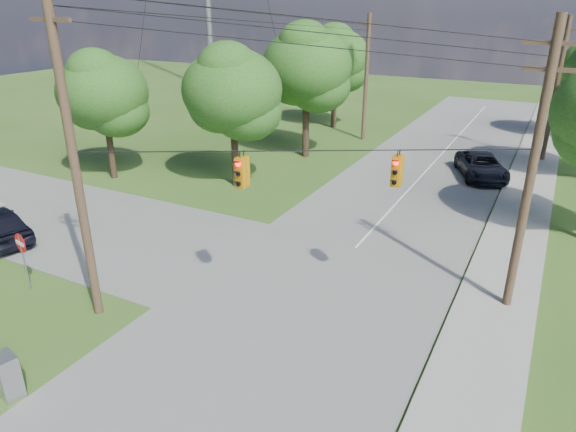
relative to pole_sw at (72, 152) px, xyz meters
The scene contains 16 objects.
ground 7.75m from the pole_sw, ahead, with size 140.00×140.00×0.00m, color #2F501A.
main_road 10.16m from the pole_sw, 34.88° to the left, with size 10.00×100.00×0.03m, color gray.
sidewalk_east 15.37m from the pole_sw, 19.08° to the left, with size 2.60×100.00×0.12m, color gray.
pole_sw is the anchor object (origin of this frame).
pole_ne 15.51m from the pole_sw, 29.38° to the left, with size 2.00×0.32×10.50m.
pole_north_e 32.55m from the pole_sw, 65.48° to the left, with size 2.00×0.32×10.00m.
pole_north_w 29.62m from the pole_sw, 90.77° to the left, with size 2.00×0.32×10.00m.
power_lines 13.04m from the pole_sw, 61.30° to the left, with size 13.93×29.62×4.93m.
traffic_signals 8.24m from the pole_sw, 29.38° to the left, with size 4.91×3.27×1.05m.
tree_w_near 14.99m from the pole_sw, 103.11° to the left, with size 6.00×6.00×8.40m.
tree_w_mid 22.73m from the pole_sw, 96.06° to the left, with size 6.40×6.40×9.22m.
tree_w_far 32.90m from the pole_sw, 97.69° to the left, with size 6.00×6.00×8.73m.
tree_cross_n 16.64m from the pole_sw, 133.29° to the left, with size 5.60×5.60×7.91m.
car_main_north 26.09m from the pole_sw, 66.68° to the left, with size 2.57×5.57×1.55m, color black.
control_cabinet 7.15m from the pole_sw, 75.96° to the right, with size 0.78×0.56×1.40m, color gray.
do_not_enter_sign 5.81m from the pole_sw, behind, with size 0.82×0.20×2.48m.
Camera 1 is at (9.36, -10.78, 10.79)m, focal length 32.00 mm.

